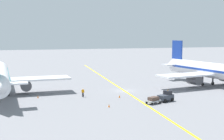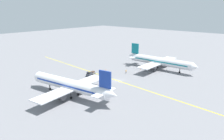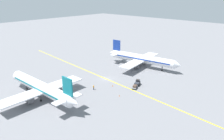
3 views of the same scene
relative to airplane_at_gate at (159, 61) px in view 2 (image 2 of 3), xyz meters
The scene contains 10 objects.
ground_plane 26.05m from the airplane_at_gate, ahead, with size 400.00×400.00×0.00m, color slate.
apron_yellow_centreline 26.05m from the airplane_at_gate, ahead, with size 0.40×120.00×0.01m, color yellow.
airplane_at_gate is the anchor object (origin of this frame).
airplane_adjacent_stand 47.46m from the airplane_at_gate, ahead, with size 28.44×35.52×10.60m.
baggage_tug_dark 33.19m from the airplane_at_gate, 28.92° to the right, with size 3.34×2.57×2.11m.
baggage_cart_trailing 31.16m from the airplane_at_gate, 33.55° to the right, with size 2.93×2.22×1.24m.
ground_crew_worker 17.28m from the airplane_at_gate, 24.87° to the right, with size 0.58×0.27×1.68m.
traffic_cone_near_nose 9.56m from the airplane_at_gate, 38.59° to the right, with size 0.32×0.32×0.55m, color orange.
traffic_cone_mid_apron 24.83m from the airplane_at_gate, 44.16° to the right, with size 0.32×0.32×0.55m, color orange.
traffic_cone_by_wingtip 24.48m from the airplane_at_gate, 24.58° to the right, with size 0.32×0.32×0.55m, color orange.
Camera 2 is at (61.64, 51.91, 27.15)m, focal length 35.00 mm.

